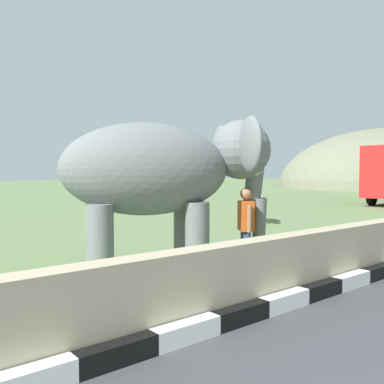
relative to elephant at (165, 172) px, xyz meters
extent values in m
cube|color=white|center=(-3.43, -2.63, -1.84)|extent=(0.90, 0.20, 0.24)
cube|color=black|center=(-2.53, -2.63, -1.84)|extent=(0.90, 0.20, 0.24)
cube|color=white|center=(-1.63, -2.63, -1.84)|extent=(0.90, 0.20, 0.24)
cube|color=black|center=(-0.73, -2.63, -1.84)|extent=(0.90, 0.20, 0.24)
cube|color=white|center=(0.17, -2.63, -1.84)|extent=(0.90, 0.20, 0.24)
cube|color=black|center=(1.07, -2.63, -1.84)|extent=(0.90, 0.20, 0.24)
cube|color=white|center=(1.97, -2.63, -1.84)|extent=(0.90, 0.20, 0.24)
cube|color=black|center=(2.87, -2.63, -1.84)|extent=(0.90, 0.20, 0.24)
cube|color=tan|center=(-0.63, -2.33, -1.46)|extent=(28.00, 0.36, 1.00)
cylinder|color=slate|center=(0.63, 0.21, -1.25)|extent=(0.44, 0.44, 1.42)
cylinder|color=slate|center=(0.26, -0.61, -1.25)|extent=(0.44, 0.44, 1.42)
cylinder|color=slate|center=(-0.92, 0.91, -1.25)|extent=(0.44, 0.44, 1.42)
cylinder|color=slate|center=(-1.29, 0.08, -1.25)|extent=(0.44, 0.44, 1.42)
ellipsoid|color=slate|center=(-0.33, 0.15, 0.06)|extent=(3.48, 2.73, 1.70)
sphere|color=slate|center=(1.37, -0.61, 0.44)|extent=(1.16, 1.16, 1.16)
ellipsoid|color=#D84C8C|center=(1.64, -0.73, 0.59)|extent=(0.59, 0.73, 0.44)
ellipsoid|color=slate|center=(1.56, 0.16, 0.49)|extent=(0.59, 0.92, 1.00)
ellipsoid|color=slate|center=(0.92, -1.27, 0.49)|extent=(0.59, 0.92, 1.00)
cylinder|color=slate|center=(1.64, -0.73, -0.11)|extent=(0.54, 0.64, 1.00)
cylinder|color=slate|center=(1.75, -0.78, -0.91)|extent=(0.37, 0.40, 0.82)
cone|color=beige|center=(1.70, -0.45, -0.01)|extent=(0.36, 0.57, 0.22)
cone|color=beige|center=(1.47, -0.97, -0.01)|extent=(0.36, 0.57, 0.22)
cylinder|color=navy|center=(1.49, -0.62, -1.55)|extent=(0.15, 0.15, 0.82)
cylinder|color=navy|center=(1.38, -0.79, -1.55)|extent=(0.15, 0.15, 0.82)
cube|color=#D85919|center=(1.43, -0.70, -0.85)|extent=(0.42, 0.47, 0.58)
cylinder|color=#9E7251|center=(1.57, -0.48, -0.88)|extent=(0.14, 0.15, 0.52)
cylinder|color=#9E7251|center=(1.29, -0.92, -0.88)|extent=(0.14, 0.14, 0.52)
sphere|color=#9E7251|center=(1.43, -0.70, -0.42)|extent=(0.23, 0.23, 0.23)
cylinder|color=black|center=(19.78, 6.10, -1.46)|extent=(1.02, 0.37, 1.00)
cylinder|color=tan|center=(7.62, 4.16, -1.64)|extent=(0.12, 0.12, 0.65)
cylinder|color=tan|center=(7.35, 4.39, -1.64)|extent=(0.12, 0.12, 0.65)
cylinder|color=tan|center=(8.19, 4.86, -1.64)|extent=(0.12, 0.12, 0.65)
cylinder|color=tan|center=(7.92, 5.09, -1.64)|extent=(0.12, 0.12, 0.65)
ellipsoid|color=tan|center=(7.77, 4.62, -1.06)|extent=(1.41, 1.54, 0.66)
ellipsoid|color=tan|center=(7.18, 3.90, -0.96)|extent=(0.45, 0.47, 0.32)
camera|label=1|loc=(-4.59, -6.30, -0.01)|focal=39.18mm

